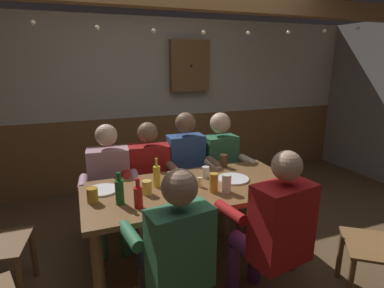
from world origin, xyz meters
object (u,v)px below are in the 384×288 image
object	(u,v)px
bottle_2	(138,196)
wall_dart_cabinet	(190,66)
person_4	(175,250)
pint_glass_2	(183,195)
pint_glass_0	(167,186)
person_5	(274,227)
pint_glass_1	(205,172)
condiment_caddy	(177,175)
pint_glass_7	(294,179)
pint_glass_4	(92,195)
person_3	(222,163)
bottle_1	(120,191)
bottle_0	(157,176)
pint_glass_5	(214,183)
table_candle	(200,182)
plate_0	(102,190)
dining_table	(193,199)
pint_glass_8	(147,187)
pint_glass_3	(226,183)
person_0	(110,180)
pint_glass_6	(224,161)
person_2	(188,167)
person_1	(150,176)
plate_1	(233,179)

from	to	relation	value
bottle_2	wall_dart_cabinet	bearing A→B (deg)	61.06
person_4	pint_glass_2	xyz separation A→B (m)	(0.19, 0.37, 0.17)
pint_glass_0	pint_glass_2	world-z (taller)	pint_glass_2
person_5	pint_glass_1	xyz separation A→B (m)	(-0.16, 0.81, 0.14)
condiment_caddy	wall_dart_cabinet	bearing A→B (deg)	65.87
pint_glass_7	pint_glass_4	bearing A→B (deg)	169.38
person_3	bottle_1	size ratio (longest dim) A/B	5.12
bottle_2	pint_glass_2	world-z (taller)	bottle_2
bottle_0	pint_glass_7	xyz separation A→B (m)	(1.04, -0.41, -0.03)
person_3	person_4	bearing A→B (deg)	51.44
pint_glass_5	pint_glass_7	world-z (taller)	pint_glass_5
table_candle	plate_0	size ratio (longest dim) A/B	0.32
dining_table	wall_dart_cabinet	xyz separation A→B (m)	(0.71, 1.95, 1.05)
pint_glass_2	pint_glass_8	world-z (taller)	pint_glass_2
person_5	bottle_2	bearing A→B (deg)	142.53
person_4	pint_glass_2	distance (m)	0.45
pint_glass_1	pint_glass_7	bearing A→B (deg)	-37.70
pint_glass_5	pint_glass_8	world-z (taller)	pint_glass_5
table_candle	pint_glass_5	distance (m)	0.16
bottle_1	bottle_2	distance (m)	0.16
person_5	bottle_1	xyz separation A→B (m)	(-0.95, 0.55, 0.19)
person_3	pint_glass_3	distance (m)	0.95
person_0	pint_glass_0	size ratio (longest dim) A/B	9.38
pint_glass_0	pint_glass_8	xyz separation A→B (m)	(-0.15, 0.05, -0.01)
dining_table	pint_glass_8	size ratio (longest dim) A/B	16.07
dining_table	person_0	bearing A→B (deg)	132.80
person_5	pint_glass_5	size ratio (longest dim) A/B	8.02
pint_glass_6	pint_glass_7	bearing A→B (deg)	-64.66
table_candle	pint_glass_3	xyz separation A→B (m)	(0.15, -0.17, 0.03)
person_0	person_2	size ratio (longest dim) A/B	0.95
person_2	bottle_2	bearing A→B (deg)	52.29
pint_glass_7	dining_table	bearing A→B (deg)	158.49
bottle_0	pint_glass_3	size ratio (longest dim) A/B	1.66
plate_0	person_0	bearing A→B (deg)	77.92
person_4	pint_glass_8	bearing A→B (deg)	82.94
condiment_caddy	pint_glass_1	bearing A→B (deg)	-20.35
pint_glass_3	pint_glass_2	bearing A→B (deg)	-168.68
pint_glass_0	condiment_caddy	bearing A→B (deg)	59.58
condiment_caddy	wall_dart_cabinet	size ratio (longest dim) A/B	0.20
person_0	bottle_2	distance (m)	0.90
pint_glass_1	pint_glass_3	size ratio (longest dim) A/B	0.69
person_1	pint_glass_0	distance (m)	0.73
plate_1	pint_glass_0	bearing A→B (deg)	-173.13
person_5	pint_glass_1	size ratio (longest dim) A/B	12.27
person_2	plate_0	world-z (taller)	person_2
plate_0	pint_glass_7	size ratio (longest dim) A/B	1.93
bottle_1	bottle_2	xyz separation A→B (m)	(0.11, -0.11, -0.01)
person_0	pint_glass_6	bearing A→B (deg)	169.42
plate_0	plate_1	world-z (taller)	same
pint_glass_1	pint_glass_3	world-z (taller)	pint_glass_3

